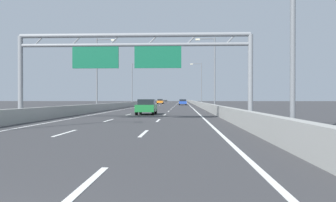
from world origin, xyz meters
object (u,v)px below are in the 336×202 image
object	(u,v)px
streetlamp_left_mid	(99,70)
silver_car	(183,102)
streetlamp_right_far	(200,82)
streetlamp_left_far	(133,82)
green_car	(147,107)
streetlamp_right_mid	(213,69)
blue_car	(183,102)
orange_car	(160,101)
sign_gantry	(132,54)

from	to	relation	value
streetlamp_left_mid	silver_car	xyz separation A→B (m)	(11.01, 53.13, -4.66)
streetlamp_right_far	streetlamp_left_far	bearing A→B (deg)	180.00
streetlamp_right_far	green_car	distance (m)	41.68
streetlamp_right_mid	streetlamp_left_far	size ratio (longest dim) A/B	1.00
streetlamp_left_far	silver_car	xyz separation A→B (m)	(11.01, 22.56, -4.66)
streetlamp_right_mid	green_car	world-z (taller)	streetlamp_right_mid
blue_car	orange_car	bearing A→B (deg)	108.95
streetlamp_left_mid	orange_car	size ratio (longest dim) A/B	2.06
streetlamp_left_far	streetlamp_right_far	distance (m)	14.93
orange_car	streetlamp_right_mid	bearing A→B (deg)	-79.79
green_car	orange_car	bearing A→B (deg)	92.74
streetlamp_right_far	orange_car	xyz separation A→B (m)	(-10.89, 29.90, -4.64)
silver_car	streetlamp_right_mid	bearing A→B (deg)	-85.78
streetlamp_right_mid	streetlamp_right_far	size ratio (longest dim) A/B	1.00
streetlamp_right_far	silver_car	size ratio (longest dim) A/B	2.06
streetlamp_left_far	orange_car	distance (m)	30.53
sign_gantry	streetlamp_left_mid	xyz separation A→B (m)	(-7.35, 19.18, 0.55)
streetlamp_left_far	green_car	distance (m)	41.66
sign_gantry	streetlamp_left_far	distance (m)	50.29
sign_gantry	green_car	distance (m)	9.89
sign_gantry	streetlamp_right_far	xyz separation A→B (m)	(7.58, 49.75, 0.55)
streetlamp_left_mid	streetlamp_right_mid	distance (m)	14.93
sign_gantry	orange_car	xyz separation A→B (m)	(-3.30, 79.65, -4.09)
streetlamp_left_mid	orange_car	distance (m)	60.78
streetlamp_right_far	green_car	world-z (taller)	streetlamp_right_far
green_car	silver_car	distance (m)	63.40
sign_gantry	streetlamp_right_mid	distance (m)	20.63
streetlamp_left_far	streetlamp_right_far	size ratio (longest dim) A/B	1.00
streetlamp_right_mid	green_car	bearing A→B (deg)	-126.42
streetlamp_right_far	orange_car	size ratio (longest dim) A/B	2.06
streetlamp_left_mid	green_car	bearing A→B (deg)	-53.86
streetlamp_left_far	silver_car	world-z (taller)	streetlamp_left_far
streetlamp_left_mid	silver_car	world-z (taller)	streetlamp_left_mid
sign_gantry	orange_car	size ratio (longest dim) A/B	3.72
streetlamp_left_mid	orange_car	world-z (taller)	streetlamp_left_mid
streetlamp_right_mid	blue_car	distance (m)	40.46
streetlamp_left_far	streetlamp_right_mid	bearing A→B (deg)	-63.96
streetlamp_right_far	blue_car	xyz separation A→B (m)	(-3.87, 9.45, -4.65)
streetlamp_left_far	orange_car	xyz separation A→B (m)	(4.04, 29.90, -4.64)
silver_car	green_car	bearing A→B (deg)	-93.24
streetlamp_left_far	orange_car	world-z (taller)	streetlamp_left_far
streetlamp_left_mid	orange_car	bearing A→B (deg)	86.17
green_car	sign_gantry	bearing A→B (deg)	-90.50
orange_car	silver_car	bearing A→B (deg)	-46.46
orange_car	blue_car	bearing A→B (deg)	-71.05
green_car	streetlamp_right_far	bearing A→B (deg)	79.56
streetlamp_left_far	blue_car	xyz separation A→B (m)	(11.07, 9.45, -4.65)
streetlamp_left_far	green_car	size ratio (longest dim) A/B	2.27
blue_car	streetlamp_right_far	bearing A→B (deg)	-67.74
silver_car	blue_car	distance (m)	13.12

